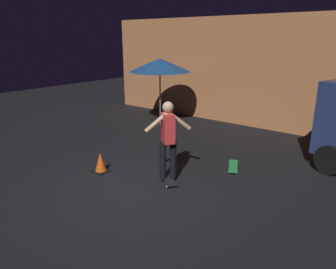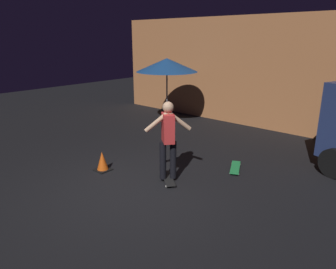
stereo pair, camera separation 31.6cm
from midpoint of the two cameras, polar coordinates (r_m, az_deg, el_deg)
ground_plane at (r=6.50m, az=-5.46°, el=-10.11°), size 28.00×28.00×0.00m
low_building at (r=12.23m, az=22.52°, el=10.57°), size 13.31×3.09×3.67m
patio_umbrella at (r=10.91m, az=0.65°, el=12.44°), size 2.10×2.10×2.30m
skateboard_ridden at (r=6.86m, az=1.33°, el=-7.97°), size 0.73×0.64×0.07m
skateboard_spare at (r=7.61m, az=13.24°, el=-5.84°), size 0.52×0.79×0.07m
skater at (r=6.51m, az=1.39°, el=-0.12°), size 0.68×0.82×1.67m
traffic_cone at (r=7.45m, az=-10.58°, el=-4.89°), size 0.34×0.34×0.46m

